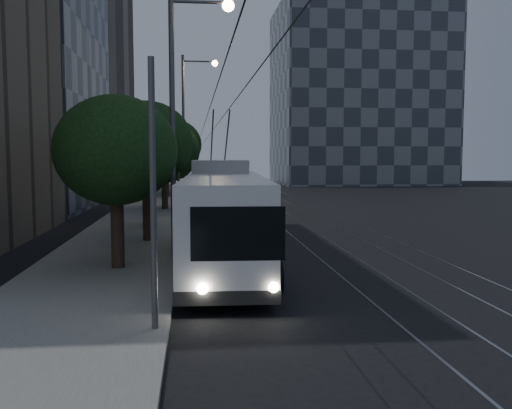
{
  "coord_description": "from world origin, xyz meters",
  "views": [
    {
      "loc": [
        -4.41,
        -22.36,
        3.94
      ],
      "look_at": [
        -1.79,
        1.87,
        1.81
      ],
      "focal_mm": 40.0,
      "sensor_mm": 36.0,
      "label": 1
    }
  ],
  "objects_px": {
    "trolleybus": "(224,219)",
    "streetlamp_far": "(189,117)",
    "car_white_b": "(198,200)",
    "car_white_c": "(200,193)",
    "pickup_silver": "(222,203)",
    "streetlamp_near": "(183,100)",
    "car_white_a": "(196,202)",
    "car_white_d": "(208,189)"
  },
  "relations": [
    {
      "from": "trolleybus",
      "to": "streetlamp_far",
      "type": "relative_size",
      "value": 1.11
    },
    {
      "from": "car_white_b",
      "to": "car_white_c",
      "type": "height_order",
      "value": "car_white_c"
    },
    {
      "from": "trolleybus",
      "to": "car_white_b",
      "type": "xyz_separation_m",
      "value": [
        -0.81,
        22.24,
        -1.07
      ]
    },
    {
      "from": "pickup_silver",
      "to": "streetlamp_near",
      "type": "bearing_deg",
      "value": -85.76
    },
    {
      "from": "trolleybus",
      "to": "streetlamp_near",
      "type": "height_order",
      "value": "streetlamp_near"
    },
    {
      "from": "car_white_b",
      "to": "car_white_a",
      "type": "bearing_deg",
      "value": -69.3
    },
    {
      "from": "pickup_silver",
      "to": "streetlamp_near",
      "type": "height_order",
      "value": "streetlamp_near"
    },
    {
      "from": "car_white_b",
      "to": "streetlamp_near",
      "type": "relative_size",
      "value": 0.45
    },
    {
      "from": "car_white_d",
      "to": "streetlamp_near",
      "type": "bearing_deg",
      "value": -71.9
    },
    {
      "from": "car_white_c",
      "to": "car_white_a",
      "type": "bearing_deg",
      "value": -79.9
    },
    {
      "from": "pickup_silver",
      "to": "streetlamp_near",
      "type": "distance_m",
      "value": 15.43
    },
    {
      "from": "car_white_c",
      "to": "car_white_d",
      "type": "height_order",
      "value": "car_white_c"
    },
    {
      "from": "car_white_c",
      "to": "streetlamp_near",
      "type": "relative_size",
      "value": 0.45
    },
    {
      "from": "pickup_silver",
      "to": "car_white_c",
      "type": "relative_size",
      "value": 1.45
    },
    {
      "from": "car_white_a",
      "to": "pickup_silver",
      "type": "bearing_deg",
      "value": -84.08
    },
    {
      "from": "car_white_b",
      "to": "car_white_d",
      "type": "height_order",
      "value": "car_white_d"
    },
    {
      "from": "trolleybus",
      "to": "streetlamp_far",
      "type": "xyz_separation_m",
      "value": [
        -1.38,
        23.57,
        5.01
      ]
    },
    {
      "from": "car_white_b",
      "to": "car_white_d",
      "type": "relative_size",
      "value": 1.05
    },
    {
      "from": "pickup_silver",
      "to": "car_white_a",
      "type": "bearing_deg",
      "value": 123.5
    },
    {
      "from": "car_white_c",
      "to": "streetlamp_far",
      "type": "height_order",
      "value": "streetlamp_far"
    },
    {
      "from": "pickup_silver",
      "to": "car_white_a",
      "type": "distance_m",
      "value": 4.47
    },
    {
      "from": "trolleybus",
      "to": "streetlamp_near",
      "type": "bearing_deg",
      "value": 132.63
    },
    {
      "from": "pickup_silver",
      "to": "streetlamp_near",
      "type": "xyz_separation_m",
      "value": [
        -2.09,
        -14.43,
        5.04
      ]
    },
    {
      "from": "trolleybus",
      "to": "car_white_d",
      "type": "distance_m",
      "value": 33.71
    },
    {
      "from": "car_white_b",
      "to": "streetlamp_far",
      "type": "height_order",
      "value": "streetlamp_far"
    },
    {
      "from": "trolleybus",
      "to": "car_white_b",
      "type": "relative_size",
      "value": 2.81
    },
    {
      "from": "car_white_c",
      "to": "streetlamp_far",
      "type": "relative_size",
      "value": 0.39
    },
    {
      "from": "car_white_b",
      "to": "car_white_c",
      "type": "distance_m",
      "value": 5.5
    },
    {
      "from": "trolleybus",
      "to": "car_white_d",
      "type": "bearing_deg",
      "value": 92.08
    },
    {
      "from": "pickup_silver",
      "to": "car_white_c",
      "type": "height_order",
      "value": "pickup_silver"
    },
    {
      "from": "streetlamp_near",
      "to": "streetlamp_far",
      "type": "relative_size",
      "value": 0.87
    },
    {
      "from": "car_white_b",
      "to": "streetlamp_near",
      "type": "distance_m",
      "value": 21.26
    },
    {
      "from": "streetlamp_far",
      "to": "car_white_c",
      "type": "bearing_deg",
      "value": 79.62
    },
    {
      "from": "streetlamp_far",
      "to": "pickup_silver",
      "type": "bearing_deg",
      "value": -74.52
    },
    {
      "from": "streetlamp_near",
      "to": "streetlamp_far",
      "type": "height_order",
      "value": "streetlamp_far"
    },
    {
      "from": "streetlamp_near",
      "to": "car_white_b",
      "type": "bearing_deg",
      "value": 88.37
    },
    {
      "from": "streetlamp_near",
      "to": "streetlamp_far",
      "type": "distance_m",
      "value": 21.92
    },
    {
      "from": "streetlamp_near",
      "to": "car_white_a",
      "type": "bearing_deg",
      "value": 88.5
    },
    {
      "from": "streetlamp_far",
      "to": "car_white_d",
      "type": "bearing_deg",
      "value": 80.84
    },
    {
      "from": "car_white_a",
      "to": "car_white_b",
      "type": "height_order",
      "value": "car_white_b"
    },
    {
      "from": "streetlamp_far",
      "to": "car_white_a",
      "type": "bearing_deg",
      "value": -81.93
    },
    {
      "from": "car_white_c",
      "to": "streetlamp_far",
      "type": "distance_m",
      "value": 7.34
    }
  ]
}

